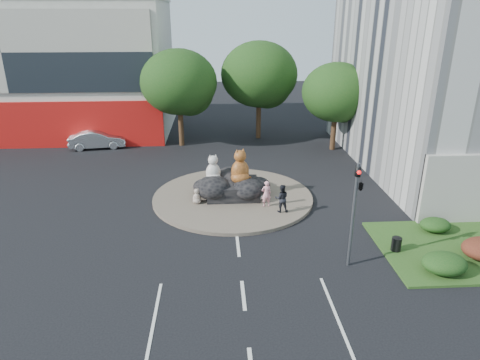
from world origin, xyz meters
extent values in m
plane|color=black|center=(0.00, 0.00, 0.00)|extent=(120.00, 120.00, 0.00)
cylinder|color=brown|center=(0.00, 10.00, 0.10)|extent=(10.00, 10.00, 0.20)
cube|color=silver|center=(-18.00, 28.00, 6.00)|extent=(25.00, 12.00, 12.00)
cube|color=#B51410|center=(-18.00, 21.95, 2.00)|extent=(25.00, 0.30, 4.00)
cube|color=#B2AD9E|center=(-18.00, 21.90, 8.00)|extent=(24.00, 0.15, 6.50)
cylinder|color=#382314|center=(-4.00, 22.00, 1.87)|extent=(0.44, 0.44, 3.74)
ellipsoid|color=#133D13|center=(-4.00, 22.00, 5.53)|extent=(6.46, 6.46, 5.49)
sphere|color=#133D13|center=(-3.20, 22.50, 4.68)|extent=(4.25, 4.25, 4.25)
sphere|color=#133D13|center=(-4.70, 21.70, 4.93)|extent=(3.74, 3.74, 3.74)
cylinder|color=#382314|center=(3.00, 24.00, 1.98)|extent=(0.44, 0.44, 3.96)
ellipsoid|color=#133D13|center=(3.00, 24.00, 5.85)|extent=(6.84, 6.84, 5.81)
sphere|color=#133D13|center=(3.80, 24.50, 4.95)|extent=(4.50, 4.50, 4.50)
sphere|color=#133D13|center=(2.30, 23.70, 5.22)|extent=(3.96, 3.96, 3.96)
cylinder|color=#382314|center=(9.00, 20.00, 1.65)|extent=(0.44, 0.44, 3.30)
ellipsoid|color=#133D13|center=(9.00, 20.00, 4.88)|extent=(5.70, 5.70, 4.84)
sphere|color=#133D13|center=(9.80, 20.50, 4.12)|extent=(3.75, 3.75, 3.75)
sphere|color=#133D13|center=(8.30, 19.70, 4.35)|extent=(3.30, 3.30, 3.30)
ellipsoid|color=#133D13|center=(9.00, 1.00, 0.57)|extent=(2.00, 1.60, 0.90)
ellipsoid|color=#133D13|center=(10.50, 4.80, 0.48)|extent=(1.60, 1.28, 0.72)
cylinder|color=#595B60|center=(5.00, 2.00, 2.50)|extent=(0.14, 0.14, 5.00)
imported|color=black|center=(5.00, 2.00, 4.20)|extent=(0.21, 0.26, 1.30)
imported|color=black|center=(5.20, 2.00, 4.00)|extent=(0.26, 1.24, 0.50)
sphere|color=red|center=(5.00, 1.82, 4.65)|extent=(0.18, 0.18, 0.18)
cylinder|color=#595B60|center=(13.00, 8.00, 4.00)|extent=(0.18, 0.18, 8.00)
cylinder|color=#595B60|center=(12.00, 8.00, 8.00)|extent=(2.00, 0.12, 0.12)
cube|color=silver|center=(11.00, 8.00, 7.90)|extent=(0.50, 0.22, 0.12)
imported|color=pink|center=(1.91, 8.29, 1.00)|extent=(0.63, 0.46, 1.60)
imported|color=black|center=(2.69, 7.49, 1.03)|extent=(0.83, 0.66, 1.66)
imported|color=#B4B8BD|center=(-11.19, 21.55, 0.78)|extent=(4.91, 2.31, 1.56)
cylinder|color=black|center=(7.64, 2.97, 0.46)|extent=(0.53, 0.53, 0.69)
camera|label=1|loc=(-1.01, -14.73, 10.88)|focal=32.00mm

